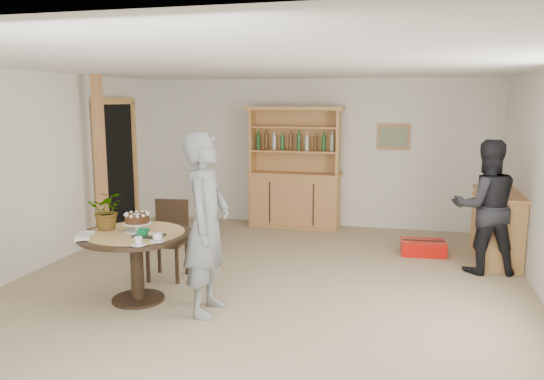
{
  "coord_description": "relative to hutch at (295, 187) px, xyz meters",
  "views": [
    {
      "loc": [
        1.53,
        -5.46,
        2.15
      ],
      "look_at": [
        -0.07,
        0.78,
        1.05
      ],
      "focal_mm": 35.0,
      "sensor_mm": 36.0,
      "label": 1
    }
  ],
  "objects": [
    {
      "name": "ground",
      "position": [
        0.3,
        -3.24,
        -0.69
      ],
      "size": [
        7.0,
        7.0,
        0.0
      ],
      "primitive_type": "plane",
      "color": "tan",
      "rests_on": "ground"
    },
    {
      "name": "room_shell",
      "position": [
        0.3,
        -3.23,
        1.05
      ],
      "size": [
        6.04,
        7.04,
        2.52
      ],
      "color": "white",
      "rests_on": "ground"
    },
    {
      "name": "doorway",
      "position": [
        -2.63,
        -1.24,
        0.42
      ],
      "size": [
        0.13,
        1.1,
        2.18
      ],
      "color": "black",
      "rests_on": "ground"
    },
    {
      "name": "pine_post",
      "position": [
        -2.4,
        -2.04,
        0.56
      ],
      "size": [
        0.12,
        0.12,
        2.5
      ],
      "primitive_type": "cube",
      "color": "tan",
      "rests_on": "ground"
    },
    {
      "name": "hutch",
      "position": [
        0.0,
        0.0,
        0.0
      ],
      "size": [
        1.62,
        0.54,
        2.04
      ],
      "color": "tan",
      "rests_on": "ground"
    },
    {
      "name": "sideboard",
      "position": [
        3.04,
        -1.24,
        -0.22
      ],
      "size": [
        0.54,
        1.26,
        0.94
      ],
      "color": "tan",
      "rests_on": "ground"
    },
    {
      "name": "dining_table",
      "position": [
        -0.93,
        -3.76,
        -0.08
      ],
      "size": [
        1.2,
        1.2,
        0.76
      ],
      "color": "black",
      "rests_on": "ground"
    },
    {
      "name": "dining_chair",
      "position": [
        -0.94,
        -2.93,
        -0.15
      ],
      "size": [
        0.45,
        0.45,
        0.95
      ],
      "rotation": [
        0.0,
        0.0,
        0.09
      ],
      "color": "black",
      "rests_on": "ground"
    },
    {
      "name": "birthday_cake",
      "position": [
        -0.93,
        -3.71,
        0.19
      ],
      "size": [
        0.3,
        0.3,
        0.2
      ],
      "color": "white",
      "rests_on": "dining_table"
    },
    {
      "name": "flower_vase",
      "position": [
        -1.28,
        -3.71,
        0.28
      ],
      "size": [
        0.47,
        0.44,
        0.42
      ],
      "primitive_type": "imported",
      "rotation": [
        0.0,
        0.0,
        0.35
      ],
      "color": "#3F7233",
      "rests_on": "dining_table"
    },
    {
      "name": "gift_tray",
      "position": [
        -0.72,
        -3.89,
        0.1
      ],
      "size": [
        0.3,
        0.2,
        0.08
      ],
      "color": "black",
      "rests_on": "dining_table"
    },
    {
      "name": "coffee_cup_a",
      "position": [
        -0.53,
        -4.04,
        0.11
      ],
      "size": [
        0.15,
        0.15,
        0.09
      ],
      "color": "white",
      "rests_on": "dining_table"
    },
    {
      "name": "coffee_cup_b",
      "position": [
        -0.65,
        -4.21,
        0.11
      ],
      "size": [
        0.15,
        0.15,
        0.08
      ],
      "color": "white",
      "rests_on": "dining_table"
    },
    {
      "name": "napkins",
      "position": [
        -1.34,
        -4.08,
        0.09
      ],
      "size": [
        0.24,
        0.33,
        0.03
      ],
      "color": "white",
      "rests_on": "dining_table"
    },
    {
      "name": "teen_boy",
      "position": [
        -0.08,
        -3.86,
        0.23
      ],
      "size": [
        0.47,
        0.69,
        1.84
      ],
      "primitive_type": "imported",
      "rotation": [
        0.0,
        0.0,
        1.62
      ],
      "color": "slate",
      "rests_on": "ground"
    },
    {
      "name": "adult_person",
      "position": [
        2.8,
        -1.8,
        0.15
      ],
      "size": [
        0.92,
        0.77,
        1.67
      ],
      "primitive_type": "imported",
      "rotation": [
        0.0,
        0.0,
        3.32
      ],
      "color": "black",
      "rests_on": "ground"
    },
    {
      "name": "red_suitcase",
      "position": [
        2.1,
        -1.2,
        -0.59
      ],
      "size": [
        0.63,
        0.45,
        0.21
      ],
      "rotation": [
        0.0,
        0.0,
        0.09
      ],
      "color": "red",
      "rests_on": "ground"
    }
  ]
}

